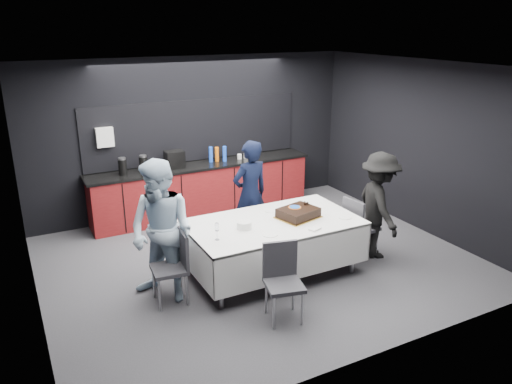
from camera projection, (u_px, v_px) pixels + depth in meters
The scene contains 18 objects.
ground at pixel (259, 261), 7.37m from camera, with size 6.00×6.00×0.00m, color #414146.
room_shell at pixel (259, 138), 6.76m from camera, with size 6.04×5.04×2.82m.
kitchenette at pixel (201, 185), 9.04m from camera, with size 4.10×0.64×2.05m.
party_table at pixel (273, 231), 6.82m from camera, with size 2.32×1.32×0.78m.
cake_assembly at pixel (298, 213), 6.89m from camera, with size 0.64×0.56×0.17m.
plate_stack at pixel (244, 225), 6.53m from camera, with size 0.20×0.20×0.10m, color white.
loose_plate_near at pixel (270, 234), 6.36m from camera, with size 0.20×0.20×0.01m, color white.
loose_plate_right_a at pixel (307, 208), 7.25m from camera, with size 0.19×0.19×0.01m, color white.
loose_plate_right_b at pixel (345, 217), 6.91m from camera, with size 0.19×0.19×0.01m, color white.
loose_plate_far at pixel (271, 211), 7.15m from camera, with size 0.19×0.19×0.01m, color white.
fork_pile at pixel (315, 229), 6.50m from camera, with size 0.16×0.10×0.02m, color white.
champagne_flute at pixel (217, 228), 6.16m from camera, with size 0.06×0.06×0.22m.
chair_left at pixel (175, 262), 6.17m from camera, with size 0.46×0.46×0.92m.
chair_right at pixel (358, 224), 7.34m from camera, with size 0.46×0.46×0.92m.
chair_near at pixel (282, 276), 5.84m from camera, with size 0.51×0.51×0.92m.
person_center at pixel (250, 194), 7.65m from camera, with size 0.62×0.40×1.69m, color black.
person_left at pixel (162, 232), 6.12m from camera, with size 0.88×0.69×1.81m, color #ACC3D8.
person_right at pixel (379, 205), 7.32m from camera, with size 1.03×0.59×1.59m, color black.
Camera 1 is at (-3.11, -5.87, 3.36)m, focal length 35.00 mm.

